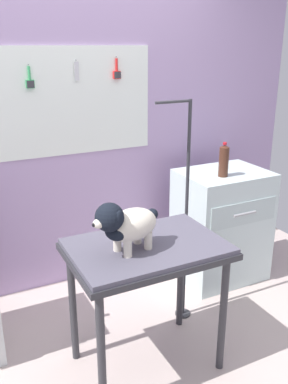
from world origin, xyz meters
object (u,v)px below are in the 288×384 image
(cabinet_right, at_px, (221,225))
(grooming_table, at_px, (147,259))
(grooming_arm, at_px, (185,224))
(soda_bottle, at_px, (224,161))
(dog, at_px, (126,224))

(cabinet_right, bearing_deg, grooming_table, -147.01)
(grooming_arm, distance_m, soda_bottle, 0.64)
(grooming_table, bearing_deg, cabinet_right, 32.99)
(grooming_table, xyz_separation_m, grooming_arm, (0.44, 0.31, 0.00))
(grooming_table, distance_m, grooming_arm, 0.55)
(grooming_table, distance_m, dog, 0.29)
(cabinet_right, xyz_separation_m, soda_bottle, (-0.08, -0.09, 0.57))
(dog, relative_size, soda_bottle, 1.57)
(soda_bottle, bearing_deg, cabinet_right, 46.11)
(dog, bearing_deg, grooming_table, 14.27)
(dog, height_order, soda_bottle, soda_bottle)
(grooming_arm, relative_size, dog, 3.74)
(dog, distance_m, cabinet_right, 1.45)
(grooming_arm, xyz_separation_m, soda_bottle, (0.49, 0.26, 0.32))
(grooming_table, xyz_separation_m, soda_bottle, (0.93, 0.57, 0.32))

